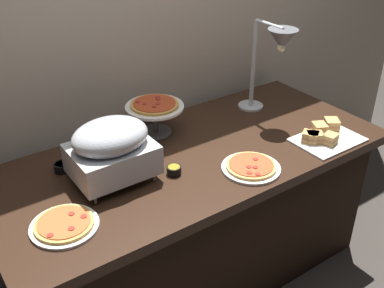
{
  "coord_description": "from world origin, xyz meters",
  "views": [
    {
      "loc": [
        -1.06,
        -1.53,
        1.89
      ],
      "look_at": [
        0.0,
        0.0,
        0.81
      ],
      "focal_mm": 43.41,
      "sensor_mm": 36.0,
      "label": 1
    }
  ],
  "objects_px": {
    "sandwich_platter": "(324,135)",
    "sauce_cup_near": "(174,170)",
    "heat_lamp": "(276,48)",
    "sauce_cup_far": "(62,167)",
    "pizza_plate_front": "(251,167)",
    "pizza_plate_raised_stand": "(155,109)",
    "pizza_plate_center": "(64,225)",
    "chafing_dish": "(111,148)"
  },
  "relations": [
    {
      "from": "heat_lamp",
      "to": "sauce_cup_near",
      "type": "distance_m",
      "value": 0.83
    },
    {
      "from": "chafing_dish",
      "to": "pizza_plate_raised_stand",
      "type": "xyz_separation_m",
      "value": [
        0.36,
        0.26,
        -0.02
      ]
    },
    {
      "from": "heat_lamp",
      "to": "pizza_plate_front",
      "type": "xyz_separation_m",
      "value": [
        -0.42,
        -0.33,
        -0.37
      ]
    },
    {
      "from": "pizza_plate_front",
      "to": "sandwich_platter",
      "type": "xyz_separation_m",
      "value": [
        0.47,
        -0.0,
        0.01
      ]
    },
    {
      "from": "heat_lamp",
      "to": "sandwich_platter",
      "type": "relative_size",
      "value": 1.51
    },
    {
      "from": "chafing_dish",
      "to": "sauce_cup_near",
      "type": "distance_m",
      "value": 0.29
    },
    {
      "from": "chafing_dish",
      "to": "sauce_cup_near",
      "type": "xyz_separation_m",
      "value": [
        0.23,
        -0.11,
        -0.14
      ]
    },
    {
      "from": "sauce_cup_far",
      "to": "chafing_dish",
      "type": "bearing_deg",
      "value": -50.23
    },
    {
      "from": "sauce_cup_far",
      "to": "pizza_plate_raised_stand",
      "type": "bearing_deg",
      "value": 7.35
    },
    {
      "from": "pizza_plate_center",
      "to": "sandwich_platter",
      "type": "height_order",
      "value": "sandwich_platter"
    },
    {
      "from": "sauce_cup_near",
      "to": "pizza_plate_raised_stand",
      "type": "bearing_deg",
      "value": 70.82
    },
    {
      "from": "pizza_plate_front",
      "to": "sauce_cup_near",
      "type": "distance_m",
      "value": 0.34
    },
    {
      "from": "heat_lamp",
      "to": "pizza_plate_raised_stand",
      "type": "xyz_separation_m",
      "value": [
        -0.59,
        0.2,
        -0.25
      ]
    },
    {
      "from": "pizza_plate_front",
      "to": "pizza_plate_raised_stand",
      "type": "relative_size",
      "value": 0.91
    },
    {
      "from": "chafing_dish",
      "to": "pizza_plate_raised_stand",
      "type": "relative_size",
      "value": 1.17
    },
    {
      "from": "chafing_dish",
      "to": "pizza_plate_raised_stand",
      "type": "height_order",
      "value": "chafing_dish"
    },
    {
      "from": "heat_lamp",
      "to": "pizza_plate_front",
      "type": "relative_size",
      "value": 1.89
    },
    {
      "from": "pizza_plate_raised_stand",
      "to": "sauce_cup_near",
      "type": "distance_m",
      "value": 0.41
    },
    {
      "from": "chafing_dish",
      "to": "sauce_cup_near",
      "type": "bearing_deg",
      "value": -25.41
    },
    {
      "from": "chafing_dish",
      "to": "sauce_cup_far",
      "type": "relative_size",
      "value": 4.93
    },
    {
      "from": "heat_lamp",
      "to": "pizza_plate_front",
      "type": "bearing_deg",
      "value": -142.01
    },
    {
      "from": "pizza_plate_front",
      "to": "sauce_cup_near",
      "type": "xyz_separation_m",
      "value": [
        -0.3,
        0.17,
        0.01
      ]
    },
    {
      "from": "heat_lamp",
      "to": "sauce_cup_near",
      "type": "xyz_separation_m",
      "value": [
        -0.72,
        -0.16,
        -0.37
      ]
    },
    {
      "from": "chafing_dish",
      "to": "pizza_plate_front",
      "type": "height_order",
      "value": "chafing_dish"
    },
    {
      "from": "sauce_cup_near",
      "to": "sauce_cup_far",
      "type": "xyz_separation_m",
      "value": [
        -0.39,
        0.3,
        0.0
      ]
    },
    {
      "from": "sauce_cup_far",
      "to": "heat_lamp",
      "type": "bearing_deg",
      "value": -6.98
    },
    {
      "from": "sauce_cup_near",
      "to": "sauce_cup_far",
      "type": "height_order",
      "value": "sauce_cup_far"
    },
    {
      "from": "heat_lamp",
      "to": "sandwich_platter",
      "type": "bearing_deg",
      "value": -81.81
    },
    {
      "from": "sauce_cup_far",
      "to": "sauce_cup_near",
      "type": "bearing_deg",
      "value": -37.55
    },
    {
      "from": "pizza_plate_center",
      "to": "sauce_cup_near",
      "type": "distance_m",
      "value": 0.53
    },
    {
      "from": "sandwich_platter",
      "to": "sauce_cup_near",
      "type": "xyz_separation_m",
      "value": [
        -0.77,
        0.17,
        -0.0
      ]
    },
    {
      "from": "pizza_plate_front",
      "to": "pizza_plate_center",
      "type": "bearing_deg",
      "value": 173.21
    },
    {
      "from": "pizza_plate_center",
      "to": "pizza_plate_raised_stand",
      "type": "bearing_deg",
      "value": 33.58
    },
    {
      "from": "chafing_dish",
      "to": "sauce_cup_far",
      "type": "height_order",
      "value": "chafing_dish"
    },
    {
      "from": "chafing_dish",
      "to": "sauce_cup_near",
      "type": "height_order",
      "value": "chafing_dish"
    },
    {
      "from": "sandwich_platter",
      "to": "sauce_cup_far",
      "type": "bearing_deg",
      "value": 158.03
    },
    {
      "from": "pizza_plate_center",
      "to": "pizza_plate_raised_stand",
      "type": "relative_size",
      "value": 0.88
    },
    {
      "from": "sandwich_platter",
      "to": "pizza_plate_center",
      "type": "bearing_deg",
      "value": 175.56
    },
    {
      "from": "pizza_plate_center",
      "to": "sauce_cup_far",
      "type": "xyz_separation_m",
      "value": [
        0.14,
        0.37,
        0.01
      ]
    },
    {
      "from": "heat_lamp",
      "to": "sandwich_platter",
      "type": "height_order",
      "value": "heat_lamp"
    },
    {
      "from": "pizza_plate_front",
      "to": "pizza_plate_center",
      "type": "xyz_separation_m",
      "value": [
        -0.83,
        0.1,
        0.0
      ]
    },
    {
      "from": "sauce_cup_near",
      "to": "chafing_dish",
      "type": "bearing_deg",
      "value": 154.59
    }
  ]
}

